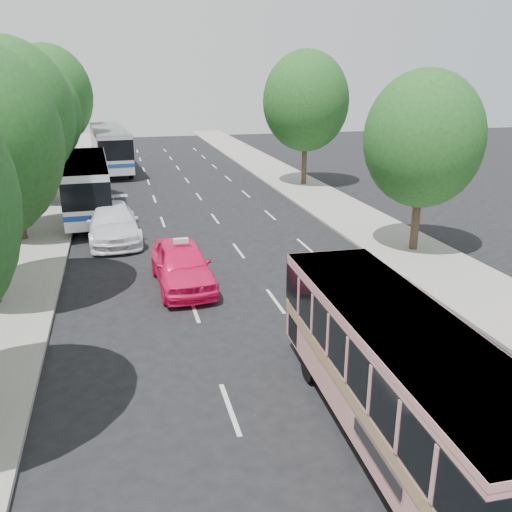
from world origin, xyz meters
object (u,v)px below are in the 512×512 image
object	(u,v)px
pink_bus	(397,366)
white_pickup	(113,223)
pink_taxi	(182,265)
tour_coach_front	(87,182)
tour_coach_rear	(110,145)

from	to	relation	value
pink_bus	white_pickup	distance (m)	18.18
pink_bus	pink_taxi	bearing A→B (deg)	109.82
white_pickup	tour_coach_front	world-z (taller)	tour_coach_front
tour_coach_rear	pink_bus	bearing A→B (deg)	-85.64
tour_coach_rear	tour_coach_front	bearing A→B (deg)	-99.09
pink_bus	tour_coach_rear	world-z (taller)	tour_coach_rear
pink_taxi	tour_coach_rear	distance (m)	27.81
pink_bus	tour_coach_front	size ratio (longest dim) A/B	0.86
tour_coach_rear	white_pickup	bearing A→B (deg)	-94.32
pink_taxi	white_pickup	distance (m)	7.34
tour_coach_front	pink_taxi	bearing A→B (deg)	-74.90
pink_bus	tour_coach_front	xyz separation A→B (m)	(-7.09, 22.52, 0.10)
tour_coach_front	tour_coach_rear	size ratio (longest dim) A/B	0.90
pink_bus	white_pickup	size ratio (longest dim) A/B	1.58
white_pickup	tour_coach_rear	xyz separation A→B (m)	(0.00, 20.77, 1.28)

